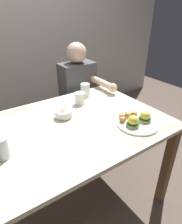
# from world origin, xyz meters

# --- Properties ---
(ground_plane) EXTENTS (6.00, 6.00, 0.00)m
(ground_plane) POSITION_xyz_m (0.00, 0.00, 0.00)
(ground_plane) COLOR brown
(back_wall) EXTENTS (4.80, 0.10, 2.60)m
(back_wall) POSITION_xyz_m (0.00, 1.50, 1.30)
(back_wall) COLOR beige
(back_wall) RESTS_ON ground_plane
(dining_table) EXTENTS (1.20, 0.90, 0.74)m
(dining_table) POSITION_xyz_m (0.00, 0.00, 0.63)
(dining_table) COLOR beige
(dining_table) RESTS_ON ground_plane
(eggs_benedict_plate) EXTENTS (0.27, 0.27, 0.09)m
(eggs_benedict_plate) POSITION_xyz_m (0.32, -0.25, 0.77)
(eggs_benedict_plate) COLOR white
(eggs_benedict_plate) RESTS_ON dining_table
(fruit_bowl) EXTENTS (0.12, 0.12, 0.06)m
(fruit_bowl) POSITION_xyz_m (-0.03, 0.11, 0.77)
(fruit_bowl) COLOR white
(fruit_bowl) RESTS_ON dining_table
(coffee_mug) EXTENTS (0.11, 0.08, 0.09)m
(coffee_mug) POSITION_xyz_m (0.18, 0.23, 0.79)
(coffee_mug) COLOR white
(coffee_mug) RESTS_ON dining_table
(fork) EXTENTS (0.14, 0.10, 0.00)m
(fork) POSITION_xyz_m (0.46, 0.29, 0.74)
(fork) COLOR silver
(fork) RESTS_ON dining_table
(water_glass_near) EXTENTS (0.07, 0.07, 0.12)m
(water_glass_near) POSITION_xyz_m (-0.47, -0.09, 0.79)
(water_glass_near) COLOR silver
(water_glass_near) RESTS_ON dining_table
(water_glass_far) EXTENTS (0.08, 0.08, 0.11)m
(water_glass_far) POSITION_xyz_m (0.29, 0.33, 0.79)
(water_glass_far) COLOR silver
(water_glass_far) RESTS_ON dining_table
(diner_person) EXTENTS (0.34, 0.54, 1.14)m
(diner_person) POSITION_xyz_m (0.40, 0.60, 0.65)
(diner_person) COLOR #33333D
(diner_person) RESTS_ON ground_plane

